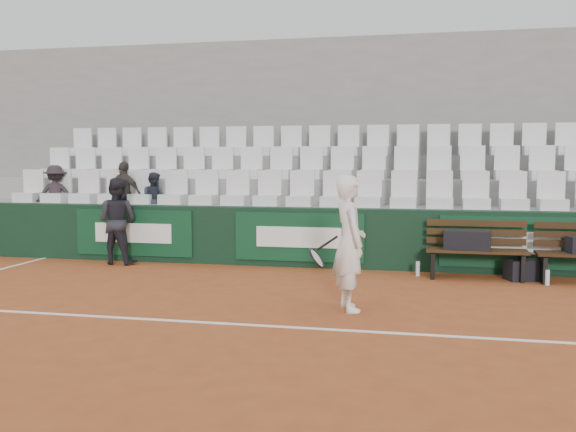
% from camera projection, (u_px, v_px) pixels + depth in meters
% --- Properties ---
extents(ground, '(80.00, 80.00, 0.00)m').
position_uv_depth(ground, '(249.00, 325.00, 7.05)').
color(ground, '#9C4A23').
rests_on(ground, ground).
extents(court_baseline, '(18.00, 0.06, 0.01)m').
position_uv_depth(court_baseline, '(249.00, 325.00, 7.04)').
color(court_baseline, white).
rests_on(court_baseline, ground).
extents(back_barrier, '(18.00, 0.34, 1.00)m').
position_uv_depth(back_barrier, '(316.00, 237.00, 10.87)').
color(back_barrier, black).
rests_on(back_barrier, ground).
extents(grandstand_tier_front, '(18.00, 0.95, 1.00)m').
position_uv_depth(grandstand_tier_front, '(318.00, 233.00, 11.50)').
color(grandstand_tier_front, gray).
rests_on(grandstand_tier_front, ground).
extents(grandstand_tier_mid, '(18.00, 0.95, 1.45)m').
position_uv_depth(grandstand_tier_mid, '(327.00, 216.00, 12.41)').
color(grandstand_tier_mid, gray).
rests_on(grandstand_tier_mid, ground).
extents(grandstand_tier_back, '(18.00, 0.95, 1.90)m').
position_uv_depth(grandstand_tier_back, '(334.00, 202.00, 13.31)').
color(grandstand_tier_back, gray).
rests_on(grandstand_tier_back, ground).
extents(grandstand_rear_wall, '(18.00, 0.30, 4.40)m').
position_uv_depth(grandstand_rear_wall, '(338.00, 142.00, 13.81)').
color(grandstand_rear_wall, gray).
rests_on(grandstand_rear_wall, ground).
extents(seat_row_front, '(11.90, 0.44, 0.63)m').
position_uv_depth(seat_row_front, '(317.00, 188.00, 11.26)').
color(seat_row_front, silver).
rests_on(seat_row_front, grandstand_tier_front).
extents(seat_row_mid, '(11.90, 0.44, 0.63)m').
position_uv_depth(seat_row_mid, '(325.00, 162.00, 12.15)').
color(seat_row_mid, silver).
rests_on(seat_row_mid, grandstand_tier_mid).
extents(seat_row_back, '(11.90, 0.44, 0.63)m').
position_uv_depth(seat_row_back, '(333.00, 140.00, 13.03)').
color(seat_row_back, silver).
rests_on(seat_row_back, grandstand_tier_back).
extents(bench_left, '(1.50, 0.56, 0.45)m').
position_uv_depth(bench_left, '(476.00, 264.00, 9.80)').
color(bench_left, '#372210').
rests_on(bench_left, ground).
extents(sports_bag_left, '(0.71, 0.38, 0.29)m').
position_uv_depth(sports_bag_left, '(467.00, 240.00, 9.75)').
color(sports_bag_left, black).
rests_on(sports_bag_left, bench_left).
extents(sports_bag_ground, '(0.59, 0.47, 0.31)m').
position_uv_depth(sports_bag_ground, '(524.00, 270.00, 9.67)').
color(sports_bag_ground, black).
rests_on(sports_bag_ground, ground).
extents(water_bottle_near, '(0.06, 0.06, 0.23)m').
position_uv_depth(water_bottle_near, '(418.00, 269.00, 10.02)').
color(water_bottle_near, silver).
rests_on(water_bottle_near, ground).
extents(water_bottle_far, '(0.06, 0.06, 0.23)m').
position_uv_depth(water_bottle_far, '(547.00, 277.00, 9.29)').
color(water_bottle_far, silver).
rests_on(water_bottle_far, ground).
extents(tennis_player, '(0.80, 0.70, 1.64)m').
position_uv_depth(tennis_player, '(349.00, 243.00, 7.70)').
color(tennis_player, white).
rests_on(tennis_player, ground).
extents(ball_kid, '(0.77, 0.62, 1.51)m').
position_uv_depth(ball_kid, '(117.00, 221.00, 11.17)').
color(ball_kid, black).
rests_on(ball_kid, ground).
extents(spectator_a, '(0.86, 0.70, 1.16)m').
position_uv_depth(spectator_a, '(55.00, 172.00, 12.38)').
color(spectator_a, black).
rests_on(spectator_a, grandstand_tier_front).
extents(spectator_b, '(0.77, 0.44, 1.24)m').
position_uv_depth(spectator_b, '(124.00, 170.00, 12.07)').
color(spectator_b, '#37332C').
rests_on(spectator_b, grandstand_tier_front).
extents(spectator_c, '(0.59, 0.51, 1.04)m').
position_uv_depth(spectator_c, '(153.00, 176.00, 11.95)').
color(spectator_c, '#202531').
rests_on(spectator_c, grandstand_tier_front).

